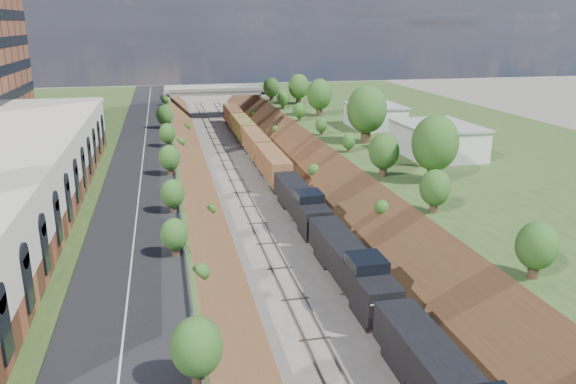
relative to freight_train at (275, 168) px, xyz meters
The scene contains 14 objects.
platform_left 35.60m from the freight_train, behind, with size 44.00×180.00×5.00m, color #2D5021.
platform_right 30.40m from the freight_train, ahead, with size 44.00×180.00×5.00m, color #2D5021.
embankment_left 13.83m from the freight_train, behind, with size 7.07×180.00×7.07m, color brown.
embankment_right 8.76m from the freight_train, ahead, with size 7.07×180.00×7.07m, color brown.
rail_left_track 5.73m from the freight_train, behind, with size 1.58×180.00×0.18m, color gray.
rail_right_track 2.40m from the freight_train, 90.00° to the left, with size 1.58×180.00×0.18m, color gray.
road 18.29m from the freight_train, behind, with size 8.00×180.00×0.10m, color black.
guardrail 14.34m from the freight_train, behind, with size 0.10×171.00×0.70m.
overpass 62.43m from the freight_train, 92.39° to the left, with size 24.50×8.30×7.40m.
white_building_near 22.72m from the freight_train, 20.15° to the right, with size 9.00×12.00×4.00m, color silver.
white_building_far 25.31m from the freight_train, 35.09° to the left, with size 8.00×10.00×3.60m, color silver.
tree_right_large 25.34m from the freight_train, 53.79° to the right, with size 5.25×5.25×7.61m.
tree_left_crest 42.45m from the freight_train, 109.95° to the right, with size 2.45×2.45×3.55m.
freight_train is the anchor object (origin of this frame).
Camera 1 is at (-12.42, -16.50, 22.37)m, focal length 35.00 mm.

